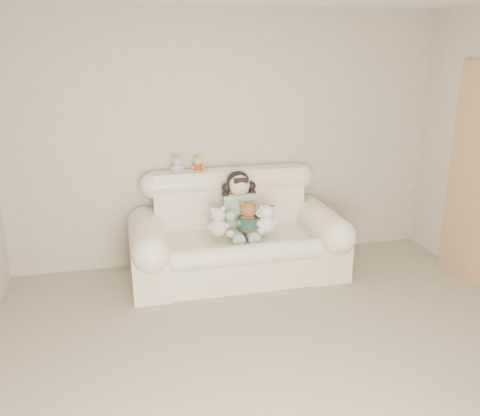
# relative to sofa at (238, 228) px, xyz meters

# --- Properties ---
(floor) EXTENTS (5.00, 5.00, 0.00)m
(floor) POSITION_rel_sofa_xyz_m (0.02, -2.00, -0.52)
(floor) COLOR #7F765A
(floor) RESTS_ON ground
(wall_back) EXTENTS (4.50, 0.00, 4.50)m
(wall_back) POSITION_rel_sofa_xyz_m (0.02, 0.50, 0.78)
(wall_back) COLOR beige
(wall_back) RESTS_ON ground
(sofa) EXTENTS (2.10, 0.95, 1.03)m
(sofa) POSITION_rel_sofa_xyz_m (0.00, 0.00, 0.00)
(sofa) COLOR #FFEFCD
(sofa) RESTS_ON floor
(seated_child) EXTENTS (0.46, 0.53, 0.65)m
(seated_child) POSITION_rel_sofa_xyz_m (0.03, 0.08, 0.23)
(seated_child) COLOR #306D37
(seated_child) RESTS_ON sofa
(brown_teddy) EXTENTS (0.27, 0.23, 0.38)m
(brown_teddy) POSITION_rel_sofa_xyz_m (0.07, -0.12, 0.17)
(brown_teddy) COLOR brown
(brown_teddy) RESTS_ON sofa
(white_cat) EXTENTS (0.22, 0.17, 0.34)m
(white_cat) POSITION_rel_sofa_xyz_m (0.25, -0.15, 0.15)
(white_cat) COLOR silver
(white_cat) RESTS_ON sofa
(cream_teddy) EXTENTS (0.24, 0.20, 0.34)m
(cream_teddy) POSITION_rel_sofa_xyz_m (-0.22, -0.14, 0.16)
(cream_teddy) COLOR silver
(cream_teddy) RESTS_ON sofa
(yellow_mini_bear) EXTENTS (0.13, 0.11, 0.18)m
(yellow_mini_bear) POSITION_rel_sofa_xyz_m (-0.32, 0.37, 0.59)
(yellow_mini_bear) COLOR #FFAF35
(yellow_mini_bear) RESTS_ON sofa
(grey_mini_plush) EXTENTS (0.15, 0.14, 0.20)m
(grey_mini_plush) POSITION_rel_sofa_xyz_m (-0.53, 0.35, 0.59)
(grey_mini_plush) COLOR silver
(grey_mini_plush) RESTS_ON sofa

